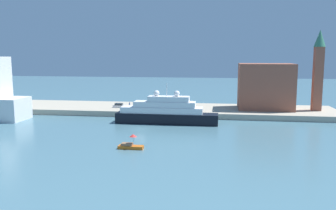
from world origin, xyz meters
TOP-DOWN VIEW (x-y plane):
  - ground at (0.00, 0.00)m, footprint 400.00×400.00m
  - quay_dock at (0.00, 26.85)m, footprint 110.00×21.71m
  - large_yacht at (5.12, 8.46)m, footprint 27.37×4.82m
  - small_motorboat at (2.33, -18.06)m, footprint 4.96×1.68m
  - harbor_building at (33.28, 27.72)m, footprint 16.30×11.76m
  - bell_tower at (48.20, 26.80)m, footprint 3.35×3.35m
  - parked_car at (-12.20, 23.80)m, footprint 4.00×1.84m
  - person_figure at (-9.09, 24.71)m, footprint 0.36×0.36m
  - mooring_bollard at (4.46, 17.53)m, footprint 0.43×0.43m

SIDE VIEW (x-z plane):
  - ground at x=0.00m, z-range 0.00..0.00m
  - small_motorboat at x=2.33m, z-range -0.75..2.20m
  - quay_dock at x=0.00m, z-range 0.00..1.66m
  - mooring_bollard at x=4.46m, z-range 1.66..2.28m
  - parked_car at x=-12.20m, z-range 1.56..2.93m
  - person_figure at x=-9.09m, z-range 1.60..3.33m
  - large_yacht at x=5.12m, z-range -2.47..8.40m
  - harbor_building at x=33.28m, z-range 1.66..15.66m
  - bell_tower at x=48.20m, z-range 2.85..26.79m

